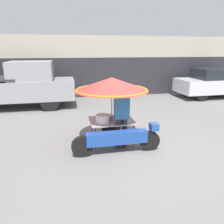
{
  "coord_description": "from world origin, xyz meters",
  "views": [
    {
      "loc": [
        -1.69,
        -5.2,
        2.57
      ],
      "look_at": [
        -0.5,
        0.42,
        0.93
      ],
      "focal_mm": 35.0,
      "sensor_mm": 36.0,
      "label": 1
    }
  ],
  "objects_px": {
    "vendor_motorcycle_cart": "(112,93)",
    "pickup_truck": "(15,86)",
    "parked_car": "(216,83)",
    "vendor_person": "(122,114)"
  },
  "relations": [
    {
      "from": "vendor_person",
      "to": "parked_car",
      "type": "distance_m",
      "value": 8.71
    },
    {
      "from": "vendor_motorcycle_cart",
      "to": "pickup_truck",
      "type": "relative_size",
      "value": 0.42
    },
    {
      "from": "parked_car",
      "to": "vendor_person",
      "type": "bearing_deg",
      "value": -141.88
    },
    {
      "from": "parked_car",
      "to": "pickup_truck",
      "type": "xyz_separation_m",
      "value": [
        -10.44,
        -0.31,
        0.21
      ]
    },
    {
      "from": "vendor_motorcycle_cart",
      "to": "vendor_person",
      "type": "relative_size",
      "value": 1.36
    },
    {
      "from": "vendor_person",
      "to": "pickup_truck",
      "type": "xyz_separation_m",
      "value": [
        -3.6,
        5.07,
        0.06
      ]
    },
    {
      "from": "vendor_motorcycle_cart",
      "to": "vendor_person",
      "type": "xyz_separation_m",
      "value": [
        0.19,
        -0.29,
        -0.51
      ]
    },
    {
      "from": "parked_car",
      "to": "vendor_motorcycle_cart",
      "type": "bearing_deg",
      "value": -144.15
    },
    {
      "from": "vendor_person",
      "to": "parked_car",
      "type": "relative_size",
      "value": 0.38
    },
    {
      "from": "vendor_motorcycle_cart",
      "to": "parked_car",
      "type": "distance_m",
      "value": 8.7
    }
  ]
}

